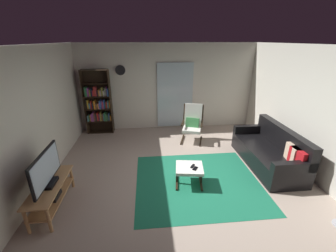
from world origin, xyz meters
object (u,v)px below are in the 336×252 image
object	(u,v)px
television	(46,170)
wall_clock	(120,70)
bookshelf_near_tv	(98,104)
lounge_armchair	(193,122)
ottoman	(189,170)
tv_stand	(51,193)
leather_sofa	(270,153)
cell_phone	(195,168)
tv_remote	(192,166)

from	to	relation	value
television	wall_clock	distance (m)	3.71
bookshelf_near_tv	wall_clock	size ratio (longest dim) A/B	6.54
lounge_armchair	ottoman	world-z (taller)	lounge_armchair
tv_stand	lounge_armchair	xyz separation A→B (m)	(2.89, 2.45, 0.23)
leather_sofa	ottoman	xyz separation A→B (m)	(-1.95, -0.52, 0.01)
television	cell_phone	xyz separation A→B (m)	(2.52, 0.34, -0.34)
tv_remote	bookshelf_near_tv	bearing A→B (deg)	160.84
leather_sofa	cell_phone	xyz separation A→B (m)	(-1.85, -0.60, 0.09)
cell_phone	wall_clock	bearing A→B (deg)	150.49
tv_stand	cell_phone	xyz separation A→B (m)	(2.52, 0.34, 0.09)
leather_sofa	tv_remote	size ratio (longest dim) A/B	13.67
ottoman	wall_clock	distance (m)	3.70
cell_phone	tv_stand	bearing A→B (deg)	-139.36
television	leather_sofa	distance (m)	4.49
ottoman	wall_clock	bearing A→B (deg)	116.76
lounge_armchair	cell_phone	bearing A→B (deg)	-100.05
television	wall_clock	world-z (taller)	wall_clock
tv_stand	cell_phone	distance (m)	2.54
tv_stand	cell_phone	bearing A→B (deg)	7.75
leather_sofa	tv_remote	world-z (taller)	leather_sofa
wall_clock	cell_phone	bearing A→B (deg)	-62.41
ottoman	cell_phone	bearing A→B (deg)	-39.04
lounge_armchair	ottoman	xyz separation A→B (m)	(-0.47, -2.03, -0.21)
tv_stand	tv_remote	size ratio (longest dim) A/B	8.16
ottoman	cell_phone	world-z (taller)	cell_phone
television	cell_phone	size ratio (longest dim) A/B	6.96
bookshelf_near_tv	lounge_armchair	world-z (taller)	bookshelf_near_tv
television	ottoman	distance (m)	2.49
ottoman	television	bearing A→B (deg)	-170.26
television	lounge_armchair	size ratio (longest dim) A/B	0.95
ottoman	cell_phone	size ratio (longest dim) A/B	4.16
bookshelf_near_tv	leather_sofa	size ratio (longest dim) A/B	0.96
cell_phone	television	bearing A→B (deg)	-139.47
bookshelf_near_tv	leather_sofa	bearing A→B (deg)	-29.35
tv_stand	lounge_armchair	world-z (taller)	lounge_armchair
tv_stand	ottoman	bearing A→B (deg)	9.85
lounge_armchair	wall_clock	distance (m)	2.58
television	leather_sofa	bearing A→B (deg)	12.12
ottoman	tv_remote	world-z (taller)	tv_remote
tv_remote	wall_clock	world-z (taller)	wall_clock
tv_stand	leather_sofa	bearing A→B (deg)	12.18
lounge_armchair	tv_stand	bearing A→B (deg)	-139.75
leather_sofa	lounge_armchair	world-z (taller)	lounge_armchair
tv_stand	bookshelf_near_tv	world-z (taller)	bookshelf_near_tv
tv_stand	leather_sofa	xyz separation A→B (m)	(4.37, 0.94, 0.01)
leather_sofa	lounge_armchair	xyz separation A→B (m)	(-1.48, 1.50, 0.22)
bookshelf_near_tv	wall_clock	bearing A→B (deg)	11.29
bookshelf_near_tv	ottoman	world-z (taller)	bookshelf_near_tv
leather_sofa	tv_remote	xyz separation A→B (m)	(-1.89, -0.52, 0.09)
television	tv_remote	bearing A→B (deg)	9.61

